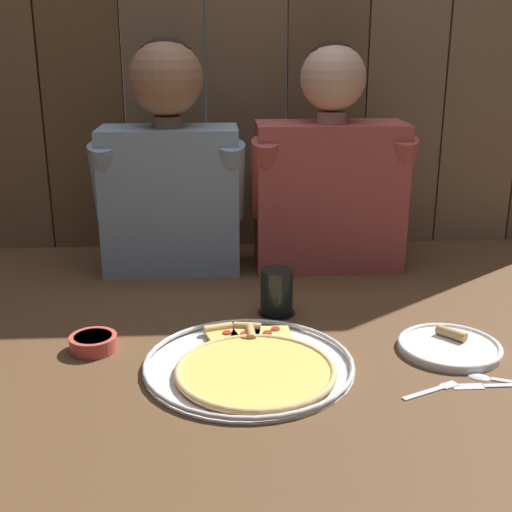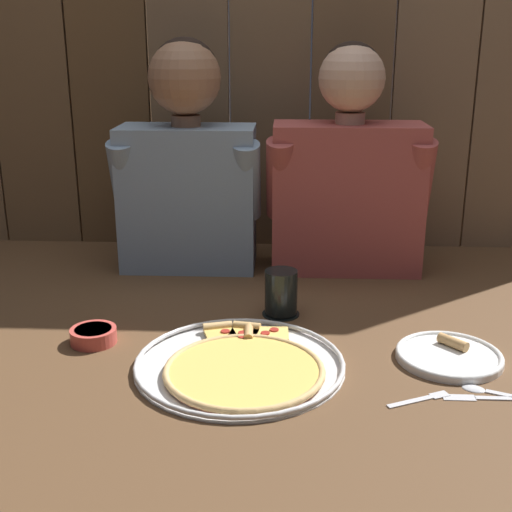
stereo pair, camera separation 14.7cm
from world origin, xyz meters
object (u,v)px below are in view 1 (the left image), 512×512
Objects in this scene: pizza_tray at (251,365)px; dinner_plate at (450,346)px; drinking_glass at (277,292)px; diner_left at (169,162)px; dipping_bowl at (93,342)px; diner_right at (330,168)px.

pizza_tray is 0.43m from dinner_plate.
diner_left is at bearing 127.39° from drinking_glass.
diner_left is at bearing 106.84° from pizza_tray.
diner_left is at bearing 75.13° from dipping_bowl.
pizza_tray is at bearing -73.16° from diner_left.
drinking_glass reaches higher than dinner_plate.
diner_left is (0.14, 0.53, 0.29)m from dipping_bowl.
diner_right is at bearing 41.82° from dipping_bowl.
dinner_plate is 2.17× the size of dipping_bowl.
dipping_bowl is at bearing 161.64° from pizza_tray.
pizza_tray is 3.83× the size of drinking_glass.
dinner_plate is at bearing 8.53° from pizza_tray.
diner_right reaches higher than drinking_glass.
diner_right is (0.59, 0.52, 0.27)m from dipping_bowl.
dipping_bowl reaches higher than pizza_tray.
drinking_glass is at bearing 75.11° from pizza_tray.
diner_left reaches higher than diner_right.
pizza_tray is at bearing -111.84° from diner_right.
diner_left reaches higher than dipping_bowl.
diner_left is at bearing 179.90° from diner_right.
diner_left is 1.02× the size of diner_right.
dinner_plate is 0.66m from diner_right.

